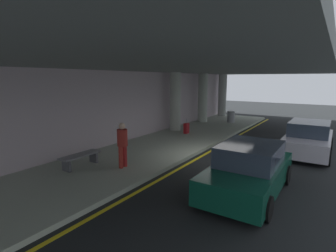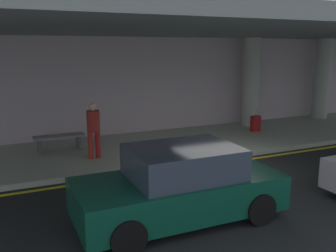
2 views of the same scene
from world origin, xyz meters
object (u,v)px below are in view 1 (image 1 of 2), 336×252
object	(u,v)px
support_column_left_mid	(203,98)
suitcase_upright_primary	(186,128)
support_column_far_left	(175,102)
car_silver	(308,139)
bench_metal	(81,157)
car_dark_green	(249,170)
traveler_with_luggage	(122,142)
trash_bin_steel	(231,117)
support_column_center	(222,95)

from	to	relation	value
support_column_left_mid	suitcase_upright_primary	size ratio (longest dim) A/B	4.06
support_column_far_left	car_silver	bearing A→B (deg)	-97.12
support_column_left_mid	bench_metal	distance (m)	12.15
car_dark_green	bench_metal	bearing A→B (deg)	-79.15
car_silver	traveler_with_luggage	size ratio (longest dim) A/B	2.44
support_column_left_mid	trash_bin_steel	world-z (taller)	support_column_left_mid
support_column_far_left	traveler_with_luggage	bearing A→B (deg)	-163.41
support_column_left_mid	support_column_far_left	bearing A→B (deg)	180.00
traveler_with_luggage	trash_bin_steel	xyz separation A→B (m)	(12.14, 0.20, -0.54)
support_column_left_mid	traveler_with_luggage	distance (m)	11.46
bench_metal	car_silver	bearing A→B (deg)	-44.32
car_dark_green	bench_metal	size ratio (longest dim) A/B	2.56
car_silver	support_column_far_left	bearing A→B (deg)	-97.97
car_dark_green	bench_metal	world-z (taller)	car_dark_green
car_dark_green	traveler_with_luggage	world-z (taller)	traveler_with_luggage
traveler_with_luggage	car_dark_green	bearing A→B (deg)	141.85
car_silver	car_dark_green	bearing A→B (deg)	-11.67
bench_metal	support_column_center	bearing A→B (deg)	2.76
support_column_far_left	car_silver	distance (m)	7.84
support_column_left_mid	car_dark_green	xyz separation A→B (m)	(-10.58, -6.61, -1.26)
support_column_left_mid	traveler_with_luggage	xyz separation A→B (m)	(-11.23, -2.15, -0.86)
traveler_with_luggage	car_silver	bearing A→B (deg)	-177.85
support_column_center	car_dark_green	xyz separation A→B (m)	(-14.58, -6.61, -1.26)
traveler_with_luggage	trash_bin_steel	bearing A→B (deg)	-135.48
support_column_left_mid	car_silver	world-z (taller)	support_column_left_mid
suitcase_upright_primary	traveler_with_luggage	bearing A→B (deg)	169.99
support_column_center	suitcase_upright_primary	distance (m)	8.75
support_column_far_left	bench_metal	distance (m)	8.21
support_column_far_left	bench_metal	bearing A→B (deg)	-174.52
car_silver	traveler_with_luggage	bearing A→B (deg)	-42.27
support_column_far_left	trash_bin_steel	size ratio (longest dim) A/B	4.29
trash_bin_steel	suitcase_upright_primary	bearing A→B (deg)	171.43
support_column_center	car_silver	distance (m)	11.87
support_column_far_left	suitcase_upright_primary	bearing A→B (deg)	-115.54
car_silver	trash_bin_steel	bearing A→B (deg)	-136.57
car_silver	suitcase_upright_primary	size ratio (longest dim) A/B	4.56
support_column_center	trash_bin_steel	size ratio (longest dim) A/B	4.29
support_column_center	support_column_far_left	bearing A→B (deg)	180.00
support_column_left_mid	car_dark_green	world-z (taller)	support_column_left_mid
support_column_center	trash_bin_steel	xyz separation A→B (m)	(-3.08, -1.95, -1.40)
bench_metal	support_column_left_mid	bearing A→B (deg)	3.67
support_column_left_mid	bench_metal	size ratio (longest dim) A/B	2.28
support_column_left_mid	car_silver	distance (m)	9.23
support_column_far_left	trash_bin_steel	bearing A→B (deg)	-21.67
suitcase_upright_primary	support_column_far_left	bearing A→B (deg)	45.76
traveler_with_luggage	suitcase_upright_primary	xyz separation A→B (m)	(6.69, 1.02, -0.65)
trash_bin_steel	car_dark_green	bearing A→B (deg)	-157.95
suitcase_upright_primary	support_column_center	bearing A→B (deg)	-11.15
bench_metal	trash_bin_steel	xyz separation A→B (m)	(12.95, -1.18, 0.07)
car_dark_green	trash_bin_steel	size ratio (longest dim) A/B	4.82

